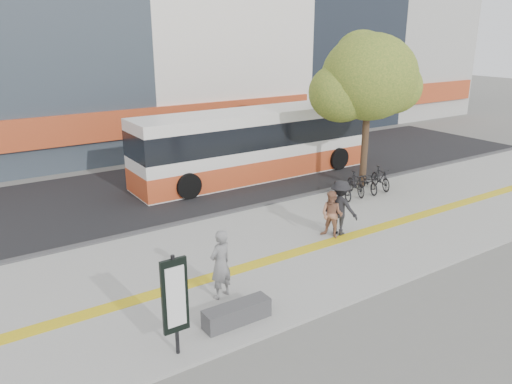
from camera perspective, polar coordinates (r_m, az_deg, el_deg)
ground at (r=13.86m, az=4.52°, el=-9.42°), size 120.00×120.00×0.00m
sidewalk at (r=14.92m, az=0.96°, el=-7.09°), size 40.00×7.00×0.08m
tactile_strip at (r=14.53m, az=2.09°, el=-7.63°), size 40.00×0.45×0.01m
street at (r=21.12m, az=-10.60°, el=0.26°), size 40.00×8.00×0.06m
curb at (r=17.68m, az=-5.46°, el=-2.93°), size 40.00×0.25×0.14m
bench at (r=11.56m, az=-2.20°, el=-13.70°), size 1.60×0.45×0.45m
signboard at (r=10.15m, az=-9.25°, el=-11.83°), size 0.55×0.10×2.20m
street_tree at (r=20.79m, az=12.55°, el=12.51°), size 4.40×3.80×6.31m
bus at (r=22.27m, az=-0.04°, el=5.33°), size 11.23×2.66×2.99m
bicycle_row at (r=20.47m, az=11.99°, el=1.03°), size 3.07×1.69×0.93m
seated_woman at (r=12.26m, az=-4.08°, el=-8.23°), size 0.73×0.58×1.77m
pedestrian_tan at (r=15.89m, az=8.68°, el=-2.57°), size 0.82×0.91×1.52m
pedestrian_dark at (r=16.12m, az=9.59°, el=-1.77°), size 1.09×1.34×1.81m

